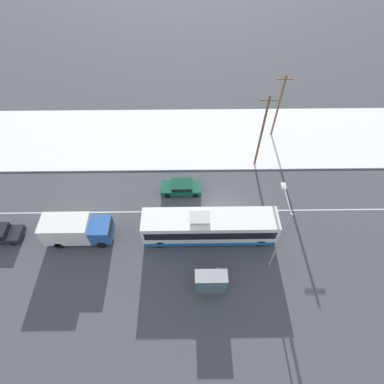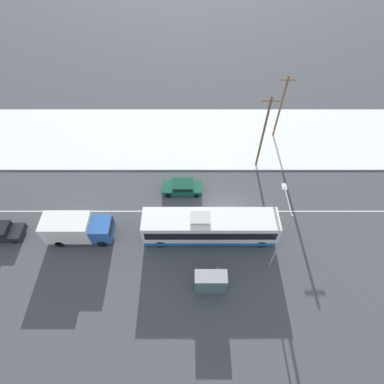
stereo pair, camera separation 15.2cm
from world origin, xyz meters
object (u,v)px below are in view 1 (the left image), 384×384
sedan_car (181,187)px  pedestrian_at_stop (217,271)px  box_truck (76,229)px  streetlamp (281,230)px  utility_pole_snowlot (278,106)px  utility_pole_roadside (262,132)px  bus_shelter (211,283)px  city_bus (209,227)px

sedan_car → pedestrian_at_stop: bearing=108.3°
pedestrian_at_stop → box_truck: bearing=162.7°
sedan_car → streetlamp: (8.08, -8.18, 4.43)m
sedan_car → utility_pole_snowlot: (11.48, 9.27, 3.61)m
streetlamp → utility_pole_snowlot: bearing=79.0°
sedan_car → utility_pole_roadside: utility_pole_roadside is taller
bus_shelter → utility_pole_snowlot: (8.89, 20.29, 2.69)m
bus_shelter → utility_pole_snowlot: 22.31m
utility_pole_roadside → sedan_car: bearing=-154.9°
utility_pole_snowlot → pedestrian_at_stop: bearing=-113.5°
box_truck → sedan_car: box_truck is taller
pedestrian_at_stop → utility_pole_roadside: size_ratio=0.17×
box_truck → pedestrian_at_stop: (13.03, -4.05, -0.58)m
bus_shelter → streetlamp: size_ratio=0.33×
city_bus → utility_pole_snowlot: (8.77, 14.87, 2.74)m
city_bus → sedan_car: bearing=115.8°
box_truck → utility_pole_snowlot: (21.29, 14.95, 2.80)m
box_truck → bus_shelter: size_ratio=2.34×
streetlamp → utility_pole_roadside: bearing=87.7°
streetlamp → utility_pole_snowlot: (3.40, 17.44, -0.82)m
sedan_car → utility_pole_roadside: 10.31m
city_bus → utility_pole_roadside: (5.87, 9.62, 3.22)m
box_truck → streetlamp: streetlamp is taller
streetlamp → utility_pole_snowlot: utility_pole_snowlot is taller
pedestrian_at_stop → streetlamp: 6.60m
utility_pole_snowlot → streetlamp: bearing=-101.0°
city_bus → streetlamp: streetlamp is taller
bus_shelter → box_truck: bearing=156.7°
streetlamp → sedan_car: bearing=134.7°
box_truck → pedestrian_at_stop: box_truck is taller
city_bus → utility_pole_snowlot: utility_pole_snowlot is taller
bus_shelter → utility_pole_roadside: 16.49m
city_bus → pedestrian_at_stop: bearing=-83.0°
bus_shelter → utility_pole_roadside: utility_pole_roadside is taller
pedestrian_at_stop → bus_shelter: size_ratio=0.60×
sedan_car → bus_shelter: size_ratio=1.59×
box_truck → streetlamp: (17.89, -2.49, 3.62)m
box_truck → utility_pole_roadside: utility_pole_roadside is taller
sedan_car → utility_pole_snowlot: size_ratio=0.51×
box_truck → pedestrian_at_stop: 13.66m
utility_pole_roadside → utility_pole_snowlot: utility_pole_roadside is taller
bus_shelter → sedan_car: bearing=103.2°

